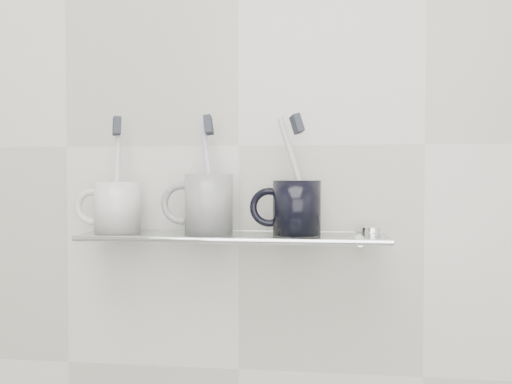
# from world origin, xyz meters

# --- Properties ---
(wall_back) EXTENTS (2.50, 0.00, 2.50)m
(wall_back) POSITION_xyz_m (0.00, 1.10, 1.25)
(wall_back) COLOR beige
(wall_back) RESTS_ON ground
(shelf_glass) EXTENTS (0.50, 0.12, 0.01)m
(shelf_glass) POSITION_xyz_m (0.00, 1.04, 1.10)
(shelf_glass) COLOR silver
(shelf_glass) RESTS_ON wall_back
(shelf_rail) EXTENTS (0.50, 0.01, 0.01)m
(shelf_rail) POSITION_xyz_m (0.00, 0.98, 1.10)
(shelf_rail) COLOR silver
(shelf_rail) RESTS_ON shelf_glass
(bracket_left) EXTENTS (0.02, 0.03, 0.02)m
(bracket_left) POSITION_xyz_m (-0.21, 1.09, 1.09)
(bracket_left) COLOR silver
(bracket_left) RESTS_ON wall_back
(bracket_right) EXTENTS (0.02, 0.03, 0.02)m
(bracket_right) POSITION_xyz_m (0.21, 1.09, 1.09)
(bracket_right) COLOR silver
(bracket_right) RESTS_ON wall_back
(mug_left) EXTENTS (0.10, 0.10, 0.09)m
(mug_left) POSITION_xyz_m (-0.20, 1.04, 1.14)
(mug_left) COLOR silver
(mug_left) RESTS_ON shelf_glass
(mug_left_handle) EXTENTS (0.06, 0.01, 0.06)m
(mug_left_handle) POSITION_xyz_m (-0.25, 1.04, 1.14)
(mug_left_handle) COLOR silver
(mug_left_handle) RESTS_ON mug_left
(toothbrush_left) EXTENTS (0.02, 0.04, 0.19)m
(toothbrush_left) POSITION_xyz_m (-0.20, 1.04, 1.20)
(toothbrush_left) COLOR silver
(toothbrush_left) RESTS_ON mug_left
(bristles_left) EXTENTS (0.02, 0.03, 0.03)m
(bristles_left) POSITION_xyz_m (-0.20, 1.04, 1.28)
(bristles_left) COLOR #282C34
(bristles_left) RESTS_ON toothbrush_left
(mug_center) EXTENTS (0.09, 0.09, 0.10)m
(mug_center) POSITION_xyz_m (-0.04, 1.04, 1.15)
(mug_center) COLOR white
(mug_center) RESTS_ON shelf_glass
(mug_center_handle) EXTENTS (0.07, 0.01, 0.07)m
(mug_center_handle) POSITION_xyz_m (-0.09, 1.04, 1.15)
(mug_center_handle) COLOR white
(mug_center_handle) RESTS_ON mug_center
(toothbrush_center) EXTENTS (0.04, 0.04, 0.19)m
(toothbrush_center) POSITION_xyz_m (-0.04, 1.04, 1.20)
(toothbrush_center) COLOR #B4B6D3
(toothbrush_center) RESTS_ON mug_center
(bristles_center) EXTENTS (0.02, 0.03, 0.03)m
(bristles_center) POSITION_xyz_m (-0.04, 1.04, 1.28)
(bristles_center) COLOR #282C34
(bristles_center) RESTS_ON toothbrush_center
(mug_right) EXTENTS (0.09, 0.09, 0.09)m
(mug_right) POSITION_xyz_m (0.10, 1.04, 1.14)
(mug_right) COLOR black
(mug_right) RESTS_ON shelf_glass
(mug_right_handle) EXTENTS (0.07, 0.01, 0.07)m
(mug_right_handle) POSITION_xyz_m (0.06, 1.04, 1.14)
(mug_right_handle) COLOR black
(mug_right_handle) RESTS_ON mug_right
(toothbrush_right) EXTENTS (0.07, 0.03, 0.19)m
(toothbrush_right) POSITION_xyz_m (0.10, 1.04, 1.20)
(toothbrush_right) COLOR beige
(toothbrush_right) RESTS_ON mug_right
(bristles_right) EXTENTS (0.03, 0.03, 0.04)m
(bristles_right) POSITION_xyz_m (0.10, 1.04, 1.28)
(bristles_right) COLOR #282C34
(bristles_right) RESTS_ON toothbrush_right
(chrome_cap) EXTENTS (0.03, 0.03, 0.01)m
(chrome_cap) POSITION_xyz_m (0.22, 1.04, 1.11)
(chrome_cap) COLOR silver
(chrome_cap) RESTS_ON shelf_glass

